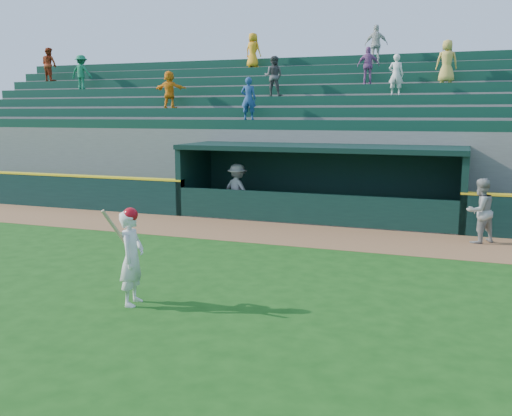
# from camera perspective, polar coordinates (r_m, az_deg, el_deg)

# --- Properties ---
(ground) EXTENTS (120.00, 120.00, 0.00)m
(ground) POSITION_cam_1_polar(r_m,az_deg,el_deg) (12.26, -2.60, -7.16)
(ground) COLOR #174611
(ground) RESTS_ON ground
(warning_track) EXTENTS (40.00, 3.00, 0.01)m
(warning_track) POSITION_cam_1_polar(r_m,az_deg,el_deg) (16.75, 3.90, -2.64)
(warning_track) COLOR brown
(warning_track) RESTS_ON ground
(field_wall_left) EXTENTS (15.50, 0.30, 1.20)m
(field_wall_left) POSITION_cam_1_polar(r_m,az_deg,el_deg) (24.35, -23.73, 1.79)
(field_wall_left) COLOR black
(field_wall_left) RESTS_ON ground
(wall_stripe_left) EXTENTS (15.50, 0.32, 0.06)m
(wall_stripe_left) POSITION_cam_1_polar(r_m,az_deg,el_deg) (24.29, -23.83, 3.26)
(wall_stripe_left) COLOR yellow
(wall_stripe_left) RESTS_ON field_wall_left
(dugout_player_front) EXTENTS (1.09, 1.08, 1.78)m
(dugout_player_front) POSITION_cam_1_polar(r_m,az_deg,el_deg) (16.63, 21.49, -0.27)
(dugout_player_front) COLOR gray
(dugout_player_front) RESTS_ON ground
(dugout_player_inside) EXTENTS (1.33, 1.05, 1.80)m
(dugout_player_inside) POSITION_cam_1_polar(r_m,az_deg,el_deg) (19.64, -1.87, 1.82)
(dugout_player_inside) COLOR #A0A09B
(dugout_player_inside) RESTS_ON ground
(dugout) EXTENTS (9.40, 2.80, 2.46)m
(dugout) POSITION_cam_1_polar(r_m,az_deg,el_deg) (19.50, 6.50, 3.06)
(dugout) COLOR #63635F
(dugout) RESTS_ON ground
(stands) EXTENTS (34.50, 6.25, 7.11)m
(stands) POSITION_cam_1_polar(r_m,az_deg,el_deg) (23.87, 9.11, 6.66)
(stands) COLOR slate
(stands) RESTS_ON ground
(batter_at_plate) EXTENTS (0.60, 0.80, 1.84)m
(batter_at_plate) POSITION_cam_1_polar(r_m,az_deg,el_deg) (10.73, -12.32, -4.73)
(batter_at_plate) COLOR silver
(batter_at_plate) RESTS_ON ground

